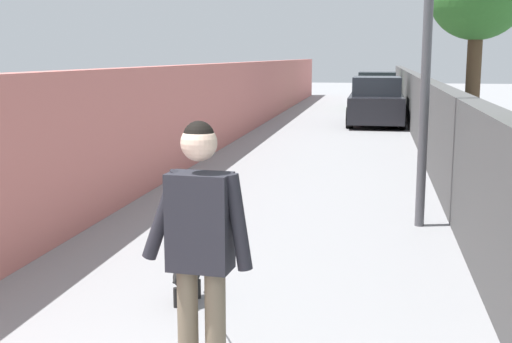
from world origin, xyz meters
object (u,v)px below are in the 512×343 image
person_skateboarder (200,239)px  car_far (377,92)px  dog (189,273)px  car_near (376,103)px  tree_right_mid (477,1)px

person_skateboarder → car_far: bearing=-2.4°
person_skateboarder → dog: (1.76, 0.59, -0.83)m
dog → car_near: size_ratio=0.53×
car_near → car_far: size_ratio=0.96×
dog → car_near: bearing=-5.7°
dog → car_near: (16.26, -1.62, 0.44)m
car_near → car_far: bearing=-0.0°
dog → car_far: bearing=-4.0°
tree_right_mid → person_skateboarder: tree_right_mid is taller
tree_right_mid → car_near: tree_right_mid is taller
dog → car_near: car_near is taller
car_far → car_near: bearing=180.0°
person_skateboarder → dog: bearing=18.6°
tree_right_mid → car_far: bearing=8.4°
tree_right_mid → person_skateboarder: bearing=164.6°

